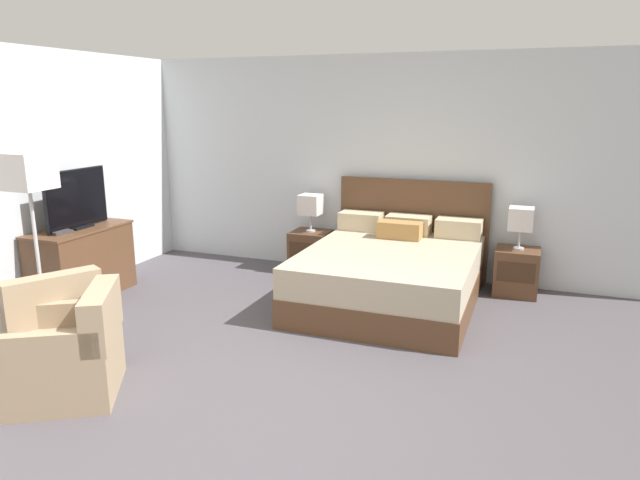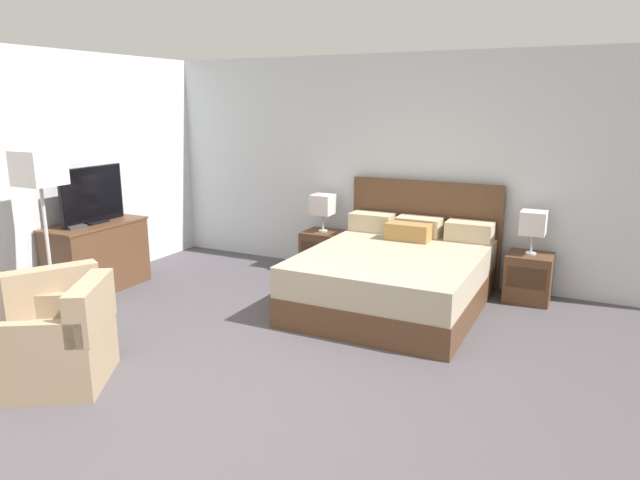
{
  "view_description": "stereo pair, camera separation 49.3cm",
  "coord_description": "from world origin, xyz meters",
  "px_view_note": "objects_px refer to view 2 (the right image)",
  "views": [
    {
      "loc": [
        1.76,
        -2.78,
        1.99
      ],
      "look_at": [
        -0.06,
        1.98,
        0.75
      ],
      "focal_mm": 32.0,
      "sensor_mm": 36.0,
      "label": 1
    },
    {
      "loc": [
        2.21,
        -2.58,
        1.99
      ],
      "look_at": [
        -0.06,
        1.98,
        0.75
      ],
      "focal_mm": 32.0,
      "sensor_mm": 36.0,
      "label": 2
    }
  ],
  "objects_px": {
    "nightstand_left": "(323,251)",
    "dresser": "(97,255)",
    "tv": "(92,196)",
    "floor_lamp": "(40,178)",
    "table_lamp_left": "(323,205)",
    "armchair_companion": "(62,346)",
    "nightstand_right": "(528,277)",
    "table_lamp_right": "(533,223)",
    "book_red_cover": "(74,227)",
    "armchair_by_window": "(50,317)",
    "bed": "(396,275)"
  },
  "relations": [
    {
      "from": "bed",
      "to": "table_lamp_right",
      "type": "xyz_separation_m",
      "value": [
        1.17,
        0.73,
        0.5
      ]
    },
    {
      "from": "tv",
      "to": "nightstand_right",
      "type": "bearing_deg",
      "value": 21.77
    },
    {
      "from": "table_lamp_right",
      "to": "armchair_companion",
      "type": "relative_size",
      "value": 0.47
    },
    {
      "from": "book_red_cover",
      "to": "armchair_companion",
      "type": "bearing_deg",
      "value": -44.39
    },
    {
      "from": "bed",
      "to": "book_red_cover",
      "type": "distance_m",
      "value": 3.31
    },
    {
      "from": "armchair_by_window",
      "to": "armchair_companion",
      "type": "height_order",
      "value": "same"
    },
    {
      "from": "nightstand_left",
      "to": "dresser",
      "type": "relative_size",
      "value": 0.46
    },
    {
      "from": "nightstand_right",
      "to": "book_red_cover",
      "type": "xyz_separation_m",
      "value": [
        -4.21,
        -1.96,
        0.51
      ]
    },
    {
      "from": "armchair_by_window",
      "to": "floor_lamp",
      "type": "xyz_separation_m",
      "value": [
        -0.55,
        0.47,
        1.05
      ]
    },
    {
      "from": "dresser",
      "to": "tv",
      "type": "bearing_deg",
      "value": 74.97
    },
    {
      "from": "table_lamp_right",
      "to": "tv",
      "type": "bearing_deg",
      "value": -158.21
    },
    {
      "from": "bed",
      "to": "table_lamp_left",
      "type": "distance_m",
      "value": 1.46
    },
    {
      "from": "book_red_cover",
      "to": "floor_lamp",
      "type": "bearing_deg",
      "value": -61.13
    },
    {
      "from": "nightstand_left",
      "to": "nightstand_right",
      "type": "distance_m",
      "value": 2.34
    },
    {
      "from": "table_lamp_left",
      "to": "table_lamp_right",
      "type": "height_order",
      "value": "same"
    },
    {
      "from": "table_lamp_left",
      "to": "table_lamp_right",
      "type": "xyz_separation_m",
      "value": [
        2.34,
        0.0,
        0.0
      ]
    },
    {
      "from": "tv",
      "to": "floor_lamp",
      "type": "relative_size",
      "value": 0.51
    },
    {
      "from": "tv",
      "to": "armchair_by_window",
      "type": "bearing_deg",
      "value": -56.3
    },
    {
      "from": "table_lamp_left",
      "to": "armchair_companion",
      "type": "distance_m",
      "value": 3.42
    },
    {
      "from": "bed",
      "to": "dresser",
      "type": "distance_m",
      "value": 3.2
    },
    {
      "from": "nightstand_right",
      "to": "nightstand_left",
      "type": "bearing_deg",
      "value": 180.0
    },
    {
      "from": "armchair_by_window",
      "to": "floor_lamp",
      "type": "bearing_deg",
      "value": 139.48
    },
    {
      "from": "nightstand_right",
      "to": "armchair_by_window",
      "type": "relative_size",
      "value": 0.53
    },
    {
      "from": "nightstand_left",
      "to": "armchair_by_window",
      "type": "distance_m",
      "value": 3.16
    },
    {
      "from": "armchair_by_window",
      "to": "nightstand_left",
      "type": "bearing_deg",
      "value": 71.6
    },
    {
      "from": "tv",
      "to": "armchair_by_window",
      "type": "xyz_separation_m",
      "value": [
        0.88,
        -1.32,
        -0.74
      ]
    },
    {
      "from": "table_lamp_right",
      "to": "armchair_by_window",
      "type": "height_order",
      "value": "table_lamp_right"
    },
    {
      "from": "tv",
      "to": "book_red_cover",
      "type": "distance_m",
      "value": 0.39
    },
    {
      "from": "bed",
      "to": "armchair_by_window",
      "type": "distance_m",
      "value": 3.14
    },
    {
      "from": "book_red_cover",
      "to": "armchair_companion",
      "type": "xyz_separation_m",
      "value": [
        1.42,
        -1.39,
        -0.47
      ]
    },
    {
      "from": "nightstand_right",
      "to": "armchair_by_window",
      "type": "bearing_deg",
      "value": -138.05
    },
    {
      "from": "dresser",
      "to": "floor_lamp",
      "type": "height_order",
      "value": "floor_lamp"
    },
    {
      "from": "table_lamp_right",
      "to": "tv",
      "type": "distance_m",
      "value": 4.55
    },
    {
      "from": "nightstand_left",
      "to": "nightstand_right",
      "type": "xyz_separation_m",
      "value": [
        2.34,
        0.0,
        0.0
      ]
    },
    {
      "from": "table_lamp_right",
      "to": "book_red_cover",
      "type": "relative_size",
      "value": 2.37
    },
    {
      "from": "bed",
      "to": "nightstand_left",
      "type": "xyz_separation_m",
      "value": [
        -1.17,
        0.73,
        -0.07
      ]
    },
    {
      "from": "nightstand_right",
      "to": "table_lamp_right",
      "type": "bearing_deg",
      "value": 90.0
    },
    {
      "from": "nightstand_right",
      "to": "tv",
      "type": "relative_size",
      "value": 0.61
    },
    {
      "from": "tv",
      "to": "book_red_cover",
      "type": "xyz_separation_m",
      "value": [
        0.01,
        -0.27,
        -0.27
      ]
    },
    {
      "from": "book_red_cover",
      "to": "armchair_by_window",
      "type": "bearing_deg",
      "value": -50.29
    },
    {
      "from": "armchair_by_window",
      "to": "nightstand_right",
      "type": "bearing_deg",
      "value": 41.95
    },
    {
      "from": "armchair_companion",
      "to": "floor_lamp",
      "type": "xyz_separation_m",
      "value": [
        -1.11,
        0.82,
        1.05
      ]
    },
    {
      "from": "nightstand_left",
      "to": "book_red_cover",
      "type": "height_order",
      "value": "book_red_cover"
    },
    {
      "from": "nightstand_left",
      "to": "tv",
      "type": "bearing_deg",
      "value": -138.08
    },
    {
      "from": "table_lamp_right",
      "to": "armchair_companion",
      "type": "bearing_deg",
      "value": -129.69
    },
    {
      "from": "table_lamp_left",
      "to": "table_lamp_right",
      "type": "distance_m",
      "value": 2.34
    },
    {
      "from": "armchair_companion",
      "to": "armchair_by_window",
      "type": "bearing_deg",
      "value": 147.85
    },
    {
      "from": "armchair_companion",
      "to": "book_red_cover",
      "type": "bearing_deg",
      "value": 135.61
    },
    {
      "from": "floor_lamp",
      "to": "tv",
      "type": "bearing_deg",
      "value": 111.13
    },
    {
      "from": "nightstand_right",
      "to": "tv",
      "type": "height_order",
      "value": "tv"
    }
  ]
}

